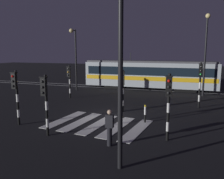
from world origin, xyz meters
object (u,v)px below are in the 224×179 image
traffic_light_kerb_mid_left (45,96)px  pedestrian_waiting_at_kerb (110,127)px  traffic_light_corner_near_right (169,97)px  traffic_light_corner_near_left (16,90)px  bollard_island_edge (145,114)px  street_lamp_trackside_right (206,46)px  street_lamp_trackside_left (75,52)px  street_lamp_near_kerb (119,31)px  tram (149,74)px  traffic_light_corner_far_right (200,78)px  traffic_light_median_centre (123,85)px  traffic_light_corner_far_left (69,77)px

traffic_light_kerb_mid_left → pedestrian_waiting_at_kerb: (3.49, -0.15, -1.22)m
traffic_light_kerb_mid_left → traffic_light_corner_near_right: (5.95, 1.31, 0.07)m
traffic_light_corner_near_left → bollard_island_edge: (7.02, 2.92, -1.58)m
street_lamp_trackside_right → street_lamp_trackside_left: street_lamp_trackside_right is taller
traffic_light_kerb_mid_left → street_lamp_trackside_left: (-5.20, 13.23, 2.16)m
street_lamp_trackside_right → street_lamp_trackside_left: size_ratio=1.15×
street_lamp_near_kerb → tram: street_lamp_near_kerb is taller
traffic_light_corner_far_right → pedestrian_waiting_at_kerb: bearing=-114.0°
bollard_island_edge → traffic_light_corner_near_left: bearing=-157.4°
traffic_light_corner_near_left → street_lamp_near_kerb: street_lamp_near_kerb is taller
bollard_island_edge → street_lamp_near_kerb: bearing=-88.1°
traffic_light_median_centre → traffic_light_corner_near_right: bearing=-52.0°
traffic_light_corner_near_right → traffic_light_corner_near_left: traffic_light_corner_near_right is taller
street_lamp_trackside_left → traffic_light_corner_far_left: bearing=-70.1°
traffic_light_corner_near_right → tram: bearing=103.2°
pedestrian_waiting_at_kerb → traffic_light_corner_near_right: bearing=30.6°
traffic_light_corner_far_right → tram: size_ratio=0.24×
traffic_light_kerb_mid_left → traffic_light_corner_near_right: 6.09m
traffic_light_corner_near_left → tram: size_ratio=0.22×
traffic_light_kerb_mid_left → street_lamp_near_kerb: bearing=-26.5°
traffic_light_kerb_mid_left → traffic_light_median_centre: size_ratio=1.05×
street_lamp_trackside_right → tram: 7.02m
street_lamp_near_kerb → traffic_light_median_centre: bearing=105.2°
street_lamp_trackside_left → pedestrian_waiting_at_kerb: (8.68, -13.38, -3.38)m
traffic_light_corner_near_right → street_lamp_trackside_right: bearing=80.8°
traffic_light_corner_far_left → traffic_light_corner_far_right: 11.33m
street_lamp_near_kerb → traffic_light_corner_near_left: bearing=155.6°
traffic_light_median_centre → street_lamp_trackside_left: (-7.51, 7.27, 2.26)m
street_lamp_near_kerb → pedestrian_waiting_at_kerb: bearing=116.8°
traffic_light_kerb_mid_left → traffic_light_corner_far_right: 11.72m
traffic_light_kerb_mid_left → traffic_light_median_centre: traffic_light_kerb_mid_left is taller
traffic_light_corner_far_left → street_lamp_near_kerb: (8.34, -11.60, 2.98)m
traffic_light_median_centre → tram: (-0.01, 10.88, -0.25)m
tram → bollard_island_edge: bearing=-81.0°
street_lamp_trackside_left → traffic_light_kerb_mid_left: bearing=-68.6°
pedestrian_waiting_at_kerb → bollard_island_edge: bearing=78.1°
traffic_light_kerb_mid_left → traffic_light_corner_far_right: bearing=49.9°
traffic_light_corner_far_right → tram: tram is taller
traffic_light_kerb_mid_left → tram: bearing=82.2°
traffic_light_corner_far_left → pedestrian_waiting_at_kerb: 12.00m
tram → street_lamp_trackside_right: bearing=-25.4°
traffic_light_corner_near_left → street_lamp_trackside_left: size_ratio=0.49×
tram → bollard_island_edge: tram is taller
traffic_light_corner_far_left → street_lamp_near_kerb: street_lamp_near_kerb is taller
traffic_light_corner_far_left → pedestrian_waiting_at_kerb: bearing=-52.5°
traffic_light_median_centre → traffic_light_corner_near_left: traffic_light_corner_near_left is taller
traffic_light_corner_near_right → traffic_light_median_centre: size_ratio=1.09×
traffic_light_corner_far_left → pedestrian_waiting_at_kerb: size_ratio=1.78×
traffic_light_corner_far_left → traffic_light_corner_far_right: bearing=-1.8°
traffic_light_corner_far_left → tram: tram is taller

